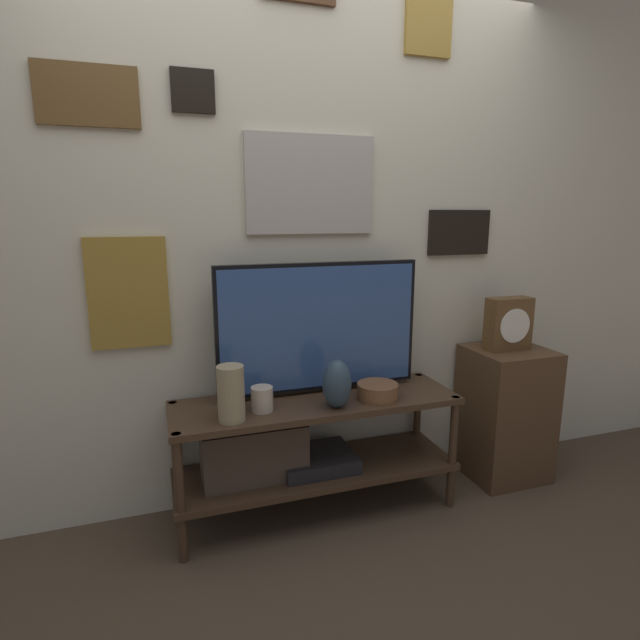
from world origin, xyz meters
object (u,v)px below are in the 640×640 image
(vase_wide_bowl, at_px, (378,391))
(candle_jar, at_px, (262,399))
(vase_urn_stoneware, at_px, (337,384))
(vase_tall_ceramic, at_px, (231,394))
(mantel_clock, at_px, (508,324))
(television, at_px, (319,327))

(vase_wide_bowl, height_order, candle_jar, candle_jar)
(vase_wide_bowl, xyz_separation_m, candle_jar, (-0.55, 0.02, 0.02))
(vase_wide_bowl, relative_size, candle_jar, 1.77)
(vase_wide_bowl, distance_m, vase_urn_stoneware, 0.24)
(vase_urn_stoneware, bearing_deg, vase_tall_ceramic, 179.91)
(mantel_clock, bearing_deg, vase_tall_ceramic, -174.83)
(vase_tall_ceramic, bearing_deg, vase_wide_bowl, 3.41)
(television, distance_m, mantel_clock, 1.04)
(mantel_clock, bearing_deg, vase_urn_stoneware, -172.41)
(television, bearing_deg, mantel_clock, -4.02)
(television, distance_m, vase_urn_stoneware, 0.30)
(vase_wide_bowl, bearing_deg, candle_jar, 177.64)
(vase_wide_bowl, height_order, vase_urn_stoneware, vase_urn_stoneware)
(mantel_clock, bearing_deg, television, 175.98)
(vase_tall_ceramic, relative_size, candle_jar, 2.18)
(vase_tall_ceramic, bearing_deg, mantel_clock, 5.17)
(television, xyz_separation_m, vase_urn_stoneware, (0.01, -0.21, -0.22))
(television, bearing_deg, vase_urn_stoneware, -86.02)
(television, bearing_deg, vase_tall_ceramic, -155.69)
(vase_urn_stoneware, xyz_separation_m, candle_jar, (-0.33, 0.07, -0.06))
(vase_urn_stoneware, bearing_deg, vase_wide_bowl, 10.77)
(candle_jar, relative_size, mantel_clock, 0.39)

